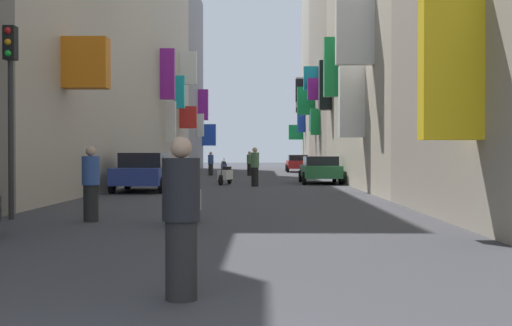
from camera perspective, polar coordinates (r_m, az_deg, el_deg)
name	(u,v)px	position (r m, az deg, el deg)	size (l,w,h in m)	color
ground_plane	(243,181)	(32.77, -1.22, -1.71)	(140.00, 140.00, 0.00)	#38383D
building_left_mid_c	(164,79)	(57.68, -8.46, 7.62)	(7.34, 12.35, 16.56)	gray
building_right_mid_a	(413,1)	(30.35, 14.27, 14.27)	(7.34, 19.32, 17.06)	#BCB29E
building_right_mid_b	(357,61)	(46.68, 9.29, 9.24)	(7.32, 14.62, 16.58)	#9E9384
building_right_mid_c	(337,57)	(58.97, 7.49, 9.69)	(7.40, 9.75, 21.09)	#BCB29E
parked_car_red	(298,163)	(50.21, 3.84, 0.02)	(1.85, 4.45, 1.38)	#B21E1E
parked_car_green	(320,169)	(30.96, 5.93, -0.53)	(1.95, 4.34, 1.34)	#236638
parked_car_blue	(144,171)	(24.59, -10.28, -0.75)	(2.02, 4.01, 1.50)	navy
scooter_silver	(187,202)	(13.08, -6.39, -3.55)	(0.51, 1.80, 1.13)	#ADADB2
scooter_blue	(224,167)	(48.78, -2.98, -0.33)	(0.53, 1.80, 1.13)	#2D4CAD
scooter_white	(225,175)	(29.50, -2.84, -1.10)	(0.69, 1.88, 1.13)	silver
pedestrian_crossing	(181,219)	(6.27, -6.90, -5.12)	(0.53, 0.53, 1.64)	#242424
pedestrian_near_left	(250,164)	(41.32, -0.59, -0.05)	(0.54, 0.54, 1.64)	black
pedestrian_near_right	(255,167)	(27.74, -0.10, -0.36)	(0.47, 0.47, 1.76)	black
pedestrian_mid_street	(91,184)	(13.84, -14.97, -1.90)	(0.47, 0.47, 1.63)	black
pedestrian_far_away	(211,164)	(42.12, -4.19, -0.06)	(0.49, 0.49, 1.61)	black
traffic_light_near_corner	(10,88)	(14.89, -21.68, 6.44)	(0.26, 0.34, 4.30)	#2D2D2D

